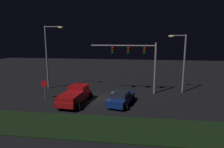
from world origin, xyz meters
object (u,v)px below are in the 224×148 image
Objects in this scene: pickup_truck at (75,94)px; street_lamp_right at (181,56)px; car_sedan at (121,98)px; street_lamp_left at (50,50)px; traffic_signal_gantry at (136,55)px; stop_sign at (44,86)px.

street_lamp_right reaches higher than pickup_truck.
street_lamp_left is at bearing 76.08° from car_sedan.
traffic_signal_gantry is (6.45, 4.97, 3.90)m from pickup_truck.
street_lamp_left reaches higher than street_lamp_right.
traffic_signal_gantry is at bearing -169.32° from street_lamp_right.
car_sedan is 6.50m from traffic_signal_gantry.
car_sedan is at bearing -27.57° from street_lamp_left.
street_lamp_left is (-11.69, 0.56, 0.51)m from traffic_signal_gantry.
street_lamp_left reaches higher than stop_sign.
pickup_truck is 9.03m from traffic_signal_gantry.
street_lamp_right reaches higher than traffic_signal_gantry.
traffic_signal_gantry reaches higher than stop_sign.
traffic_signal_gantry is 3.73× the size of stop_sign.
street_lamp_left is (-5.23, 5.53, 4.41)m from pickup_truck.
pickup_truck is 0.64× the size of street_lamp_left.
pickup_truck reaches higher than car_sedan.
pickup_truck is 5.03m from car_sedan.
street_lamp_left is 3.88× the size of stop_sign.
car_sedan is 9.11m from stop_sign.
street_lamp_right is (7.15, 5.87, 4.01)m from car_sedan.
street_lamp_left is (-10.26, 5.36, 4.67)m from car_sedan.
traffic_signal_gantry is at bearing -2.77° from street_lamp_left.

